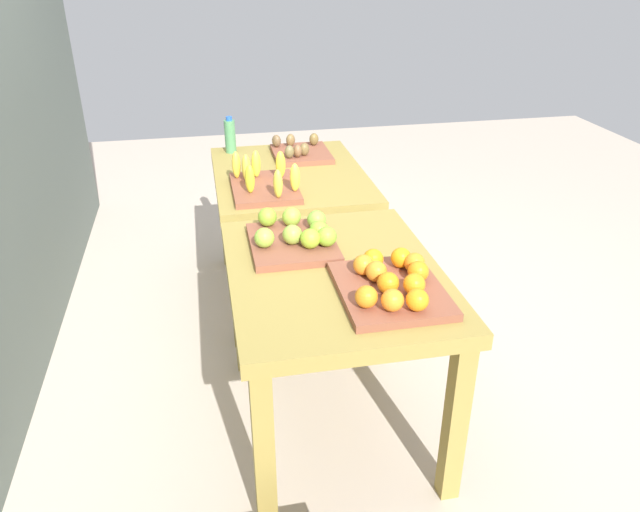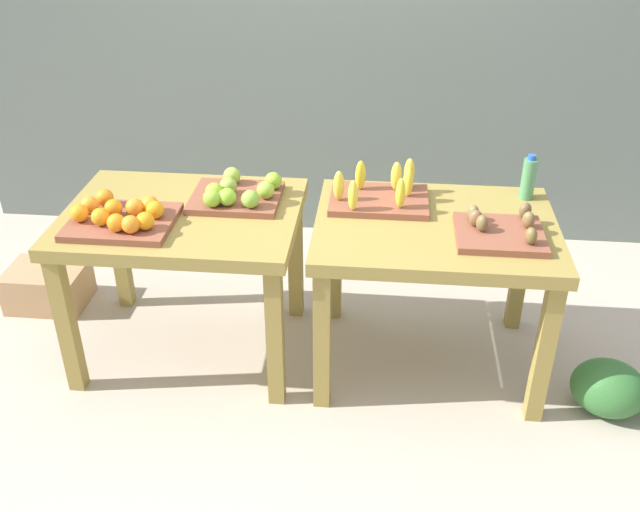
{
  "view_description": "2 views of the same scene",
  "coord_description": "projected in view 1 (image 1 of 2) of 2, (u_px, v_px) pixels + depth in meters",
  "views": [
    {
      "loc": [
        -2.53,
        0.45,
        1.85
      ],
      "look_at": [
        -0.05,
        -0.05,
        0.54
      ],
      "focal_mm": 34.09,
      "sensor_mm": 36.0,
      "label": 1
    },
    {
      "loc": [
        0.33,
        -2.76,
        2.19
      ],
      "look_at": [
        0.06,
        -0.03,
        0.57
      ],
      "focal_mm": 40.26,
      "sensor_mm": 36.0,
      "label": 2
    }
  ],
  "objects": [
    {
      "name": "ground_plane",
      "position": [
        309.0,
        346.0,
        3.13
      ],
      "size": [
        8.0,
        8.0,
        0.0
      ],
      "primitive_type": "plane",
      "color": "#BCAB9A"
    },
    {
      "name": "display_table_left",
      "position": [
        334.0,
        294.0,
        2.35
      ],
      "size": [
        1.04,
        0.8,
        0.75
      ],
      "color": "olive",
      "rests_on": "ground_plane"
    },
    {
      "name": "display_table_right",
      "position": [
        290.0,
        191.0,
        3.32
      ],
      "size": [
        1.04,
        0.8,
        0.75
      ],
      "color": "olive",
      "rests_on": "ground_plane"
    },
    {
      "name": "orange_bin",
      "position": [
        392.0,
        283.0,
        2.12
      ],
      "size": [
        0.44,
        0.36,
        0.11
      ],
      "color": "brown",
      "rests_on": "display_table_left"
    },
    {
      "name": "apple_bin",
      "position": [
        295.0,
        236.0,
        2.46
      ],
      "size": [
        0.41,
        0.35,
        0.11
      ],
      "color": "brown",
      "rests_on": "display_table_left"
    },
    {
      "name": "banana_crate",
      "position": [
        264.0,
        183.0,
        3.01
      ],
      "size": [
        0.44,
        0.33,
        0.17
      ],
      "color": "brown",
      "rests_on": "display_table_right"
    },
    {
      "name": "kiwi_bin",
      "position": [
        300.0,
        152.0,
        3.5
      ],
      "size": [
        0.36,
        0.32,
        0.1
      ],
      "color": "brown",
      "rests_on": "display_table_right"
    },
    {
      "name": "water_bottle",
      "position": [
        230.0,
        136.0,
        3.54
      ],
      "size": [
        0.06,
        0.06,
        0.21
      ],
      "color": "#4C8C59",
      "rests_on": "display_table_right"
    },
    {
      "name": "watermelon_pile",
      "position": [
        310.0,
        208.0,
        4.43
      ],
      "size": [
        0.71,
        0.42,
        0.27
      ],
      "color": "#276133",
      "rests_on": "ground_plane"
    }
  ]
}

